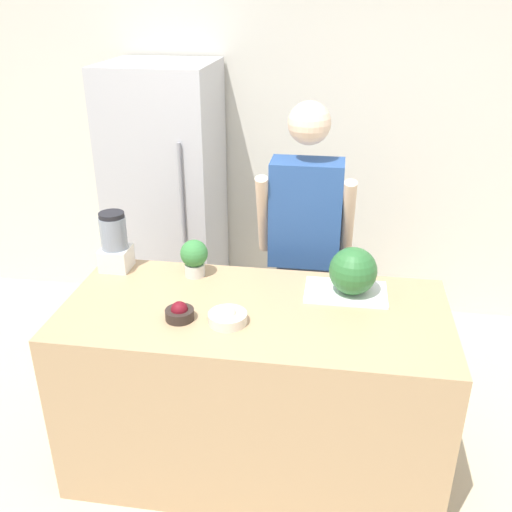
{
  "coord_description": "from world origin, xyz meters",
  "views": [
    {
      "loc": [
        0.36,
        -1.86,
        2.28
      ],
      "look_at": [
        0.0,
        0.46,
        1.17
      ],
      "focal_mm": 40.0,
      "sensor_mm": 36.0,
      "label": 1
    }
  ],
  "objects_px": {
    "watermelon": "(353,271)",
    "potted_plant": "(194,257)",
    "blender": "(115,243)",
    "person": "(304,250)",
    "bowl_cherries": "(180,313)",
    "refrigerator": "(168,201)",
    "bowl_cream": "(228,317)"
  },
  "relations": [
    {
      "from": "refrigerator",
      "to": "bowl_cherries",
      "type": "height_order",
      "value": "refrigerator"
    },
    {
      "from": "bowl_cherries",
      "to": "blender",
      "type": "bearing_deg",
      "value": 136.38
    },
    {
      "from": "refrigerator",
      "to": "potted_plant",
      "type": "bearing_deg",
      "value": -66.33
    },
    {
      "from": "refrigerator",
      "to": "watermelon",
      "type": "height_order",
      "value": "refrigerator"
    },
    {
      "from": "person",
      "to": "blender",
      "type": "xyz_separation_m",
      "value": [
        -0.97,
        -0.41,
        0.16
      ]
    },
    {
      "from": "person",
      "to": "bowl_cream",
      "type": "height_order",
      "value": "person"
    },
    {
      "from": "bowl_cream",
      "to": "bowl_cherries",
      "type": "bearing_deg",
      "value": -179.67
    },
    {
      "from": "watermelon",
      "to": "bowl_cream",
      "type": "height_order",
      "value": "watermelon"
    },
    {
      "from": "watermelon",
      "to": "bowl_cherries",
      "type": "distance_m",
      "value": 0.85
    },
    {
      "from": "bowl_cherries",
      "to": "refrigerator",
      "type": "bearing_deg",
      "value": 108.66
    },
    {
      "from": "person",
      "to": "potted_plant",
      "type": "bearing_deg",
      "value": -141.89
    },
    {
      "from": "bowl_cherries",
      "to": "potted_plant",
      "type": "bearing_deg",
      "value": 95.14
    },
    {
      "from": "refrigerator",
      "to": "watermelon",
      "type": "distance_m",
      "value": 1.72
    },
    {
      "from": "bowl_cream",
      "to": "potted_plant",
      "type": "xyz_separation_m",
      "value": [
        -0.26,
        0.43,
        0.08
      ]
    },
    {
      "from": "blender",
      "to": "refrigerator",
      "type": "bearing_deg",
      "value": 91.94
    },
    {
      "from": "refrigerator",
      "to": "bowl_cream",
      "type": "bearing_deg",
      "value": -64.11
    },
    {
      "from": "refrigerator",
      "to": "potted_plant",
      "type": "xyz_separation_m",
      "value": [
        0.47,
        -1.06,
        0.1
      ]
    },
    {
      "from": "person",
      "to": "blender",
      "type": "height_order",
      "value": "person"
    },
    {
      "from": "person",
      "to": "bowl_cherries",
      "type": "bearing_deg",
      "value": -120.29
    },
    {
      "from": "refrigerator",
      "to": "potted_plant",
      "type": "relative_size",
      "value": 9.45
    },
    {
      "from": "bowl_cream",
      "to": "potted_plant",
      "type": "height_order",
      "value": "potted_plant"
    },
    {
      "from": "refrigerator",
      "to": "person",
      "type": "distance_m",
      "value": 1.19
    },
    {
      "from": "watermelon",
      "to": "bowl_cream",
      "type": "distance_m",
      "value": 0.65
    },
    {
      "from": "person",
      "to": "watermelon",
      "type": "height_order",
      "value": "person"
    },
    {
      "from": "person",
      "to": "bowl_cherries",
      "type": "height_order",
      "value": "person"
    },
    {
      "from": "watermelon",
      "to": "potted_plant",
      "type": "relative_size",
      "value": 1.18
    },
    {
      "from": "bowl_cherries",
      "to": "watermelon",
      "type": "bearing_deg",
      "value": 24.28
    },
    {
      "from": "watermelon",
      "to": "blender",
      "type": "height_order",
      "value": "blender"
    },
    {
      "from": "watermelon",
      "to": "bowl_cream",
      "type": "xyz_separation_m",
      "value": [
        -0.55,
        -0.34,
        -0.1
      ]
    },
    {
      "from": "person",
      "to": "bowl_cream",
      "type": "bearing_deg",
      "value": -108.1
    },
    {
      "from": "bowl_cherries",
      "to": "bowl_cream",
      "type": "relative_size",
      "value": 0.75
    },
    {
      "from": "bowl_cherries",
      "to": "potted_plant",
      "type": "distance_m",
      "value": 0.44
    }
  ]
}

